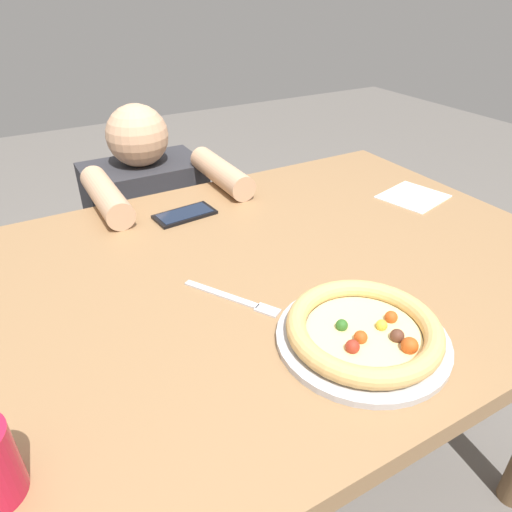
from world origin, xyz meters
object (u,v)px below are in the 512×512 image
(cell_phone, at_px, (185,214))
(pizza_near, at_px, (364,332))
(fork, at_px, (235,299))
(diner_seated, at_px, (154,256))

(cell_phone, bearing_deg, pizza_near, -82.18)
(fork, bearing_deg, pizza_near, -57.71)
(cell_phone, bearing_deg, diner_seated, 88.83)
(fork, xyz_separation_m, cell_phone, (0.05, 0.37, 0.00))
(cell_phone, xyz_separation_m, diner_seated, (0.01, 0.36, -0.32))
(pizza_near, xyz_separation_m, diner_seated, (-0.07, 0.94, -0.34))
(fork, distance_m, diner_seated, 0.80)
(cell_phone, distance_m, diner_seated, 0.48)
(pizza_near, height_order, diner_seated, diner_seated)
(pizza_near, relative_size, diner_seated, 0.30)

